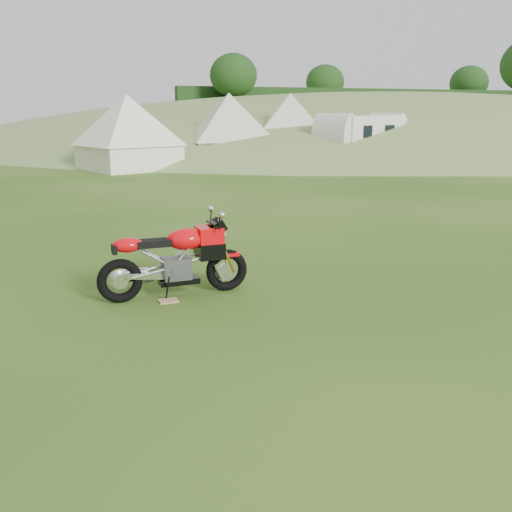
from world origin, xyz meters
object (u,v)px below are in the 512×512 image
object	(u,v)px
tent_mid	(229,131)
sport_motorcycle	(174,254)
plywood_board	(168,301)
tent_right	(290,130)
caravan	(361,140)
tent_left	(128,135)

from	to	relation	value
tent_mid	sport_motorcycle	bearing A→B (deg)	-103.80
plywood_board	tent_right	bearing A→B (deg)	64.97
plywood_board	caravan	distance (m)	20.62
plywood_board	tent_mid	world-z (taller)	tent_mid
tent_left	tent_right	size ratio (longest dim) A/B	0.97
sport_motorcycle	tent_right	bearing A→B (deg)	61.66
plywood_board	tent_right	size ratio (longest dim) A/B	0.07
tent_right	caravan	world-z (taller)	tent_right
tent_right	plywood_board	bearing A→B (deg)	-99.33
tent_left	caravan	distance (m)	10.41
plywood_board	sport_motorcycle	bearing A→B (deg)	56.53
tent_left	caravan	xyz separation A→B (m)	(10.38, -0.70, -0.32)
tent_right	tent_mid	bearing A→B (deg)	-158.94
tent_left	tent_mid	xyz separation A→B (m)	(4.79, 1.69, 0.04)
plywood_board	tent_left	xyz separation A→B (m)	(1.26, 17.69, 1.43)
plywood_board	tent_right	world-z (taller)	tent_right
sport_motorcycle	tent_right	distance (m)	21.50
sport_motorcycle	tent_mid	bearing A→B (deg)	69.45
tent_left	tent_right	xyz separation A→B (m)	(7.93, 1.98, 0.05)
tent_mid	caravan	world-z (taller)	tent_mid
plywood_board	caravan	size ratio (longest dim) A/B	0.05
tent_mid	tent_right	bearing A→B (deg)	8.72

